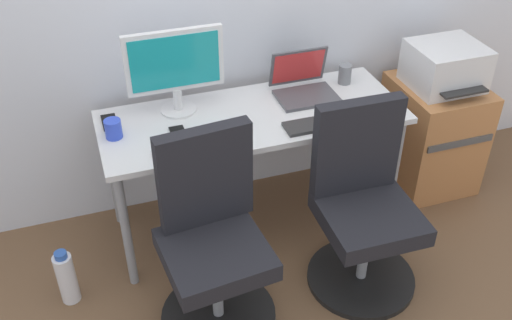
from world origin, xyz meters
TOP-DOWN VIEW (x-y plane):
  - ground_plane at (0.00, 0.00)m, footprint 5.28×5.28m
  - desk at (0.00, 0.00)m, footprint 1.53×0.59m
  - office_chair_left at (-0.37, -0.54)m, footprint 0.54×0.54m
  - office_chair_right at (0.37, -0.54)m, footprint 0.54×0.54m
  - side_cabinet at (1.13, 0.05)m, footprint 0.46×0.52m
  - printer at (1.13, 0.05)m, footprint 0.38×0.40m
  - water_bottle_on_floor at (-1.02, -0.26)m, footprint 0.09×0.09m
  - desktop_monitor at (-0.34, 0.15)m, footprint 0.48×0.18m
  - open_laptop at (0.32, 0.12)m, footprint 0.31×0.27m
  - keyboard_by_monitor at (-0.38, -0.22)m, footprint 0.34×0.12m
  - keyboard_by_laptop at (0.27, -0.20)m, footprint 0.34×0.12m
  - mouse_by_monitor at (0.52, -0.23)m, footprint 0.06×0.10m
  - mouse_by_laptop at (-0.07, -0.09)m, footprint 0.06×0.10m
  - coffee_mug at (-0.68, 0.01)m, footprint 0.08×0.08m
  - pen_cup at (0.58, 0.16)m, footprint 0.07×0.07m
  - phone_near_monitor at (-0.39, -0.07)m, footprint 0.07×0.14m
  - phone_near_laptop at (-0.69, 0.15)m, footprint 0.07×0.14m

SIDE VIEW (x-z plane):
  - ground_plane at x=0.00m, z-range 0.00..0.00m
  - water_bottle_on_floor at x=-1.02m, z-range -0.01..0.30m
  - side_cabinet at x=1.13m, z-range 0.00..0.65m
  - office_chair_left at x=-0.37m, z-range -0.05..0.89m
  - office_chair_right at x=0.37m, z-range -0.05..0.89m
  - desk at x=0.00m, z-range 0.28..0.99m
  - phone_near_monitor at x=-0.39m, z-range 0.70..0.71m
  - phone_near_laptop at x=-0.69m, z-range 0.70..0.71m
  - keyboard_by_monitor at x=-0.38m, z-range 0.70..0.72m
  - keyboard_by_laptop at x=0.27m, z-range 0.70..0.72m
  - mouse_by_monitor at x=0.52m, z-range 0.70..0.74m
  - mouse_by_laptop at x=-0.07m, z-range 0.70..0.74m
  - coffee_mug at x=-0.68m, z-range 0.70..0.80m
  - pen_cup at x=0.58m, z-range 0.70..0.81m
  - open_laptop at x=0.32m, z-range 0.65..0.87m
  - printer at x=1.13m, z-range 0.65..0.89m
  - desktop_monitor at x=-0.34m, z-range 0.74..1.17m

